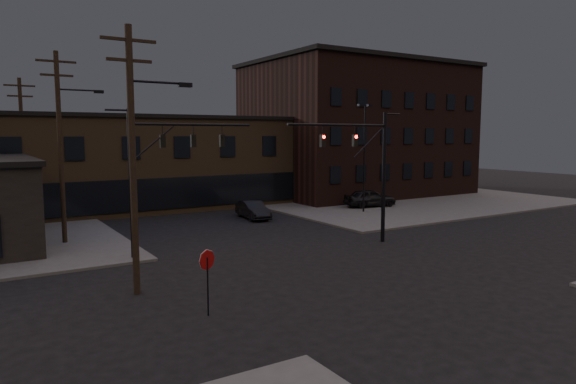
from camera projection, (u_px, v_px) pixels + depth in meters
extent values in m
plane|color=black|center=(345.00, 273.00, 24.83)|extent=(140.00, 140.00, 0.00)
cube|color=#474744|center=(379.00, 196.00, 54.94)|extent=(30.00, 30.00, 0.15)
cube|color=brown|center=(160.00, 163.00, 47.99)|extent=(40.00, 12.00, 8.00)
cube|color=black|center=(356.00, 131.00, 57.54)|extent=(22.00, 16.00, 14.00)
cylinder|color=black|center=(384.00, 178.00, 31.60)|extent=(0.24, 0.24, 8.00)
cylinder|color=black|center=(339.00, 125.00, 29.40)|extent=(7.00, 0.14, 0.14)
cube|color=#FF140C|center=(355.00, 141.00, 30.11)|extent=(0.28, 0.22, 0.70)
cube|color=#FF140C|center=(323.00, 141.00, 28.88)|extent=(0.28, 0.22, 0.70)
cylinder|color=black|center=(131.00, 185.00, 26.92)|extent=(0.24, 0.24, 8.00)
cylinder|color=black|center=(193.00, 125.00, 28.40)|extent=(7.00, 0.14, 0.14)
cube|color=black|center=(163.00, 141.00, 27.58)|extent=(0.28, 0.22, 0.70)
cube|color=black|center=(193.00, 141.00, 28.50)|extent=(0.28, 0.22, 0.70)
cube|color=black|center=(222.00, 141.00, 29.42)|extent=(0.28, 0.22, 0.70)
cylinder|color=black|center=(208.00, 287.00, 18.82)|extent=(0.06, 0.06, 2.20)
cylinder|color=maroon|center=(207.00, 260.00, 18.72)|extent=(0.72, 0.33, 0.76)
cylinder|color=black|center=(133.00, 163.00, 20.91)|extent=(0.28, 0.28, 11.00)
cube|color=black|center=(129.00, 40.00, 20.36)|extent=(2.20, 0.12, 0.12)
cube|color=black|center=(129.00, 60.00, 20.45)|extent=(1.80, 0.12, 0.12)
cube|color=black|center=(185.00, 85.00, 21.75)|extent=(0.60, 0.25, 0.18)
cylinder|color=black|center=(60.00, 150.00, 30.47)|extent=(0.28, 0.28, 11.50)
cube|color=black|center=(56.00, 61.00, 29.89)|extent=(2.20, 0.12, 0.12)
cube|color=black|center=(57.00, 75.00, 29.98)|extent=(1.80, 0.12, 0.12)
cube|color=black|center=(98.00, 92.00, 31.28)|extent=(0.60, 0.25, 0.18)
cylinder|color=black|center=(23.00, 149.00, 40.09)|extent=(0.28, 0.28, 11.00)
cube|color=black|center=(19.00, 86.00, 39.54)|extent=(2.20, 0.12, 0.12)
cube|color=black|center=(20.00, 96.00, 39.63)|extent=(1.80, 0.12, 0.12)
cylinder|color=black|center=(364.00, 160.00, 42.97)|extent=(0.14, 0.14, 9.00)
cube|color=black|center=(360.00, 105.00, 42.20)|extent=(0.50, 0.28, 0.18)
cube|color=black|center=(370.00, 105.00, 42.72)|extent=(0.50, 0.28, 0.18)
cylinder|color=black|center=(378.00, 156.00, 50.34)|extent=(0.14, 0.14, 9.00)
cube|color=black|center=(375.00, 109.00, 49.57)|extent=(0.50, 0.28, 0.18)
cube|color=black|center=(383.00, 110.00, 50.09)|extent=(0.50, 0.28, 0.18)
imported|color=black|center=(370.00, 198.00, 46.29)|extent=(4.99, 2.73, 1.61)
imported|color=#B8B8BA|center=(341.00, 189.00, 55.64)|extent=(4.53, 2.43, 1.25)
imported|color=black|center=(253.00, 210.00, 40.64)|extent=(1.93, 4.41, 1.41)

